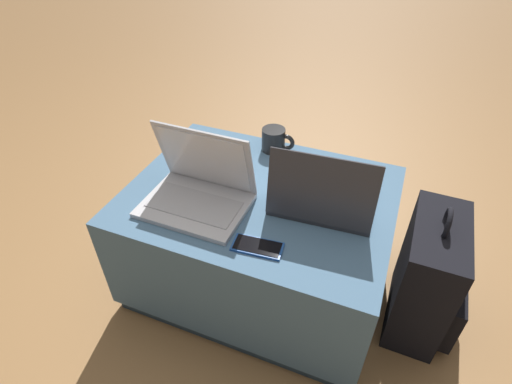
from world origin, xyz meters
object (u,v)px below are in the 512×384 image
at_px(laptop_far, 322,198).
at_px(coffee_mug, 274,140).
at_px(backpack, 428,279).
at_px(laptop_near, 199,189).
at_px(cell_phone, 257,247).

relative_size(laptop_far, coffee_mug, 2.64).
xyz_separation_m(laptop_far, backpack, (0.39, 0.05, -0.28)).
bearing_deg(laptop_near, backpack, 12.06).
relative_size(laptop_near, coffee_mug, 2.62).
height_order(backpack, coffee_mug, coffee_mug).
bearing_deg(laptop_far, coffee_mug, -50.61).
distance_m(laptop_near, laptop_far, 0.41).
relative_size(laptop_near, backpack, 0.65).
distance_m(laptop_near, cell_phone, 0.29).
bearing_deg(backpack, laptop_near, 102.63).
xyz_separation_m(laptop_far, coffee_mug, (-0.27, 0.29, -0.00)).
height_order(laptop_near, cell_phone, laptop_near).
bearing_deg(coffee_mug, laptop_far, -47.22).
relative_size(laptop_near, cell_phone, 2.18).
bearing_deg(backpack, laptop_far, 98.40).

